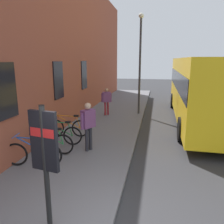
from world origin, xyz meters
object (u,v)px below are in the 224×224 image
at_px(bicycle_leaning_wall, 68,127).
at_px(street_lamp, 140,57).
at_px(bicycle_mid_rack, 33,154).
at_px(pedestrian_crossing_street, 107,99).
at_px(pedestrian_near_bus, 88,122).
at_px(bicycle_far_end, 59,135).
at_px(bicycle_end_of_row, 49,143).
at_px(transit_info_sign, 45,149).
at_px(city_bus, 201,86).

xyz_separation_m(bicycle_leaning_wall, street_lamp, (4.73, -2.54, 2.92)).
height_order(bicycle_mid_rack, street_lamp, street_lamp).
bearing_deg(bicycle_mid_rack, pedestrian_crossing_street, -6.11).
bearing_deg(pedestrian_near_bus, bicycle_far_end, 77.11).
bearing_deg(street_lamp, bicycle_leaning_wall, 151.75).
relative_size(bicycle_end_of_row, transit_info_sign, 0.74).
xyz_separation_m(bicycle_far_end, street_lamp, (5.70, -2.51, 2.92)).
xyz_separation_m(bicycle_leaning_wall, transit_info_sign, (-5.02, -1.67, 1.21)).
relative_size(bicycle_mid_rack, bicycle_far_end, 1.00).
bearing_deg(pedestrian_crossing_street, city_bus, -89.20).
height_order(city_bus, street_lamp, street_lamp).
relative_size(bicycle_mid_rack, city_bus, 0.17).
distance_m(bicycle_end_of_row, pedestrian_near_bus, 1.50).
height_order(bicycle_end_of_row, transit_info_sign, transit_info_sign).
bearing_deg(bicycle_end_of_row, street_lamp, -21.00).
bearing_deg(city_bus, street_lamp, 78.37).
relative_size(bicycle_far_end, street_lamp, 0.31).
bearing_deg(transit_info_sign, pedestrian_crossing_street, 5.86).
height_order(transit_info_sign, pedestrian_near_bus, transit_info_sign).
bearing_deg(pedestrian_crossing_street, bicycle_end_of_row, 173.06).
bearing_deg(pedestrian_near_bus, transit_info_sign, -174.16).
bearing_deg(bicycle_far_end, street_lamp, -23.77).
bearing_deg(bicycle_far_end, bicycle_mid_rack, 179.66).
height_order(bicycle_leaning_wall, transit_info_sign, transit_info_sign).
xyz_separation_m(bicycle_far_end, pedestrian_near_bus, (-0.29, -1.25, 0.66)).
bearing_deg(bicycle_mid_rack, city_bus, -40.52).
distance_m(bicycle_end_of_row, transit_info_sign, 3.82).
bearing_deg(transit_info_sign, bicycle_mid_rack, 36.02).
relative_size(bicycle_end_of_row, pedestrian_crossing_street, 1.13).
xyz_separation_m(transit_info_sign, pedestrian_near_bus, (3.77, 0.39, -0.55)).
bearing_deg(bicycle_far_end, bicycle_leaning_wall, 1.92).
xyz_separation_m(city_bus, pedestrian_near_bus, (-5.31, 4.56, -0.75)).
height_order(bicycle_far_end, city_bus, city_bus).
distance_m(bicycle_mid_rack, bicycle_far_end, 1.79).
bearing_deg(bicycle_leaning_wall, bicycle_far_end, -178.08).
xyz_separation_m(bicycle_mid_rack, pedestrian_crossing_street, (6.74, -0.72, 0.57)).
height_order(bicycle_end_of_row, street_lamp, street_lamp).
bearing_deg(pedestrian_near_bus, city_bus, -40.66).
height_order(bicycle_far_end, pedestrian_crossing_street, pedestrian_crossing_street).
xyz_separation_m(bicycle_end_of_row, transit_info_sign, (-3.24, -1.63, 1.21)).
relative_size(transit_info_sign, pedestrian_near_bus, 1.40).
relative_size(city_bus, pedestrian_crossing_street, 6.71).
xyz_separation_m(bicycle_mid_rack, street_lamp, (7.49, -2.52, 2.92)).
bearing_deg(transit_info_sign, street_lamp, -5.12).
bearing_deg(city_bus, pedestrian_near_bus, 139.34).
relative_size(bicycle_mid_rack, bicycle_end_of_row, 0.99).
height_order(pedestrian_near_bus, street_lamp, street_lamp).
height_order(bicycle_mid_rack, transit_info_sign, transit_info_sign).
bearing_deg(bicycle_leaning_wall, bicycle_end_of_row, -178.67).
bearing_deg(bicycle_end_of_row, pedestrian_near_bus, -66.85).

